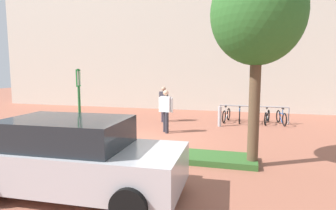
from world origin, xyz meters
The scene contains 11 objects.
ground_plane centered at (0.00, 0.00, 0.00)m, with size 60.00×60.00×0.00m, color #9E5B47.
building_facade centered at (0.00, 8.94, 5.00)m, with size 28.00×1.20×10.00m, color beige.
planter_strip centered at (0.04, -1.59, 0.08)m, with size 7.00×1.10×0.16m, color #336028.
tree_sidewalk centered at (3.40, -1.72, 3.86)m, with size 2.33×2.33×5.18m.
parking_sign_post centered at (-1.77, -1.59, 1.66)m, with size 0.12×0.36×2.54m.
bike_at_sign centered at (-1.73, -1.36, 0.35)m, with size 1.62×0.60×0.86m.
bike_rack_cluster centered at (3.56, 4.73, 0.35)m, with size 3.21×1.62×0.83m.
bollard_steel centered at (2.09, 3.46, 0.45)m, with size 0.16×0.16×0.90m, color #ADADB2.
person_suited_navy centered at (-0.67, 3.98, 0.98)m, with size 0.53×0.48×1.72m.
person_shirt_blue centered at (0.11, 1.58, 0.98)m, with size 0.61×0.36×1.72m.
car_silver_sedan centered at (-0.13, -4.39, 0.76)m, with size 4.37×2.16×1.54m.
Camera 1 is at (3.16, -9.24, 2.49)m, focal length 30.30 mm.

